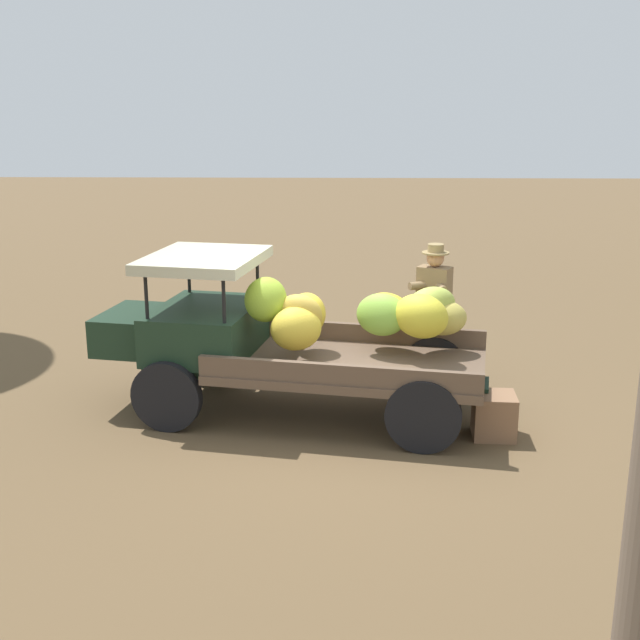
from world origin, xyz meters
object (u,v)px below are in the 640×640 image
Objects in this scene: truck at (283,335)px; wooden_crate at (494,415)px; loose_banana_bunch at (336,341)px; farmer at (433,305)px.

wooden_crate is (-2.33, 0.72, -0.68)m from truck.
wooden_crate reaches higher than loose_banana_bunch.
wooden_crate is at bearing 119.18° from loose_banana_bunch.
loose_banana_bunch is (-0.61, -2.36, -0.77)m from truck.
truck is 2.54× the size of farmer.
truck is at bearing 75.45° from loose_banana_bunch.
loose_banana_bunch is at bearing -94.16° from truck.
farmer is (-1.83, -0.96, 0.12)m from truck.
truck is 9.68× the size of wooden_crate.
wooden_crate is 3.53m from loose_banana_bunch.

